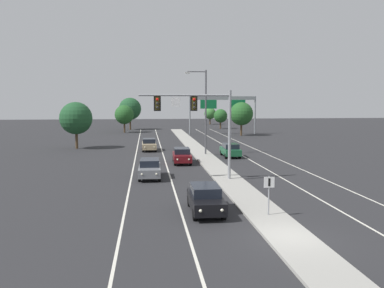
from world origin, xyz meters
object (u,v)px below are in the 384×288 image
car_oncoming_grey (150,168)px  tree_far_right_c (241,114)px  car_receding_green (230,150)px  highway_sign_gantry (223,103)px  median_sign_post (269,189)px  tree_far_left_c (76,118)px  overhead_signal_mast (201,116)px  tree_far_left_b (124,115)px  tree_far_right_b (221,116)px  street_lamp_median (204,107)px  car_oncoming_tan (149,144)px  tree_far_left_a (130,109)px  car_oncoming_darkred (182,155)px  car_oncoming_black (205,199)px  tree_far_right_a (210,113)px

car_oncoming_grey → tree_far_right_c: 44.02m
car_receding_green → highway_sign_gantry: size_ratio=0.34×
car_receding_green → median_sign_post: bearing=-96.9°
highway_sign_gantry → tree_far_left_c: bearing=-138.7°
car_receding_green → highway_sign_gantry: 32.70m
overhead_signal_mast → tree_far_left_b: 52.83m
tree_far_right_b → street_lamp_median: bearing=-103.0°
tree_far_left_b → tree_far_right_c: size_ratio=0.90×
street_lamp_median → car_oncoming_tan: (-6.53, 5.25, -4.97)m
street_lamp_median → tree_far_left_a: (-10.54, 44.82, -1.03)m
car_oncoming_grey → highway_sign_gantry: highway_sign_gantry is taller
median_sign_post → car_oncoming_darkred: (-3.09, 20.20, -0.77)m
car_oncoming_black → car_receding_green: same height
overhead_signal_mast → car_oncoming_darkred: 10.67m
car_oncoming_tan → tree_far_right_a: 61.12m
tree_far_left_c → tree_far_right_a: size_ratio=1.35×
highway_sign_gantry → tree_far_right_a: 34.04m
median_sign_post → tree_far_right_a: tree_far_right_a is taller
car_oncoming_darkred → highway_sign_gantry: 38.04m
tree_far_right_a → car_receding_green: bearing=-97.0°
tree_far_left_b → tree_far_right_c: 24.46m
street_lamp_median → car_oncoming_grey: bearing=-115.7°
overhead_signal_mast → car_oncoming_tan: overhead_signal_mast is taller
car_oncoming_black → tree_far_right_b: (14.00, 70.59, 2.21)m
tree_far_left_a → street_lamp_median: bearing=-76.8°
car_oncoming_tan → tree_far_left_c: (-9.84, 3.34, 3.35)m
tree_far_right_c → street_lamp_median: bearing=-112.4°
median_sign_post → car_oncoming_black: median_sign_post is taller
overhead_signal_mast → tree_far_right_c: bearing=72.3°
car_receding_green → tree_far_left_a: 48.71m
street_lamp_median → tree_far_left_c: (-16.37, 8.58, -1.62)m
car_oncoming_grey → tree_far_right_b: size_ratio=0.97×
overhead_signal_mast → street_lamp_median: street_lamp_median is taller
overhead_signal_mast → highway_sign_gantry: bearing=77.0°
car_oncoming_black → tree_far_left_b: tree_far_left_b is taller
highway_sign_gantry → tree_far_left_a: size_ratio=1.82×
car_oncoming_tan → tree_far_right_c: 27.75m
car_oncoming_darkred → car_receding_green: size_ratio=1.00×
car_oncoming_tan → tree_far_left_a: 39.97m
tree_far_right_a → tree_far_left_b: (-22.29, -27.32, 0.63)m
car_oncoming_darkred → car_oncoming_black: bearing=-90.8°
car_receding_green → street_lamp_median: bearing=147.4°
car_oncoming_tan → median_sign_post: bearing=-78.4°
overhead_signal_mast → car_oncoming_black: 10.24m
car_oncoming_tan → car_oncoming_black: bearing=-84.1°
car_oncoming_tan → tree_far_left_b: 31.73m
car_oncoming_grey → car_oncoming_tan: 18.94m
car_receding_green → car_oncoming_darkred: bearing=-145.9°
tree_far_right_b → median_sign_post: bearing=-98.4°
car_receding_green → tree_far_right_b: size_ratio=0.96×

